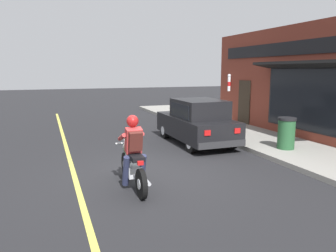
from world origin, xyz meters
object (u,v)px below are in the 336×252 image
trash_bin (286,133)px  traffic_cone (202,114)px  motorcycle_with_rider (133,158)px  car_hatchback (197,122)px

trash_bin → traffic_cone: (0.16, 6.21, -0.20)m
trash_bin → traffic_cone: 6.22m
motorcycle_with_rider → traffic_cone: size_ratio=3.37×
car_hatchback → traffic_cone: bearing=61.4°
car_hatchback → traffic_cone: size_ratio=6.31×
traffic_cone → car_hatchback: bearing=-118.6°
motorcycle_with_rider → car_hatchback: bearing=47.7°
motorcycle_with_rider → trash_bin: (5.23, 1.33, -0.04)m
motorcycle_with_rider → trash_bin: bearing=14.3°
motorcycle_with_rider → car_hatchback: 4.73m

